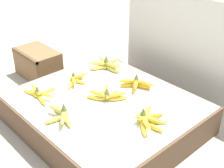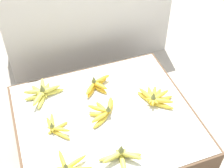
{
  "view_description": "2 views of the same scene",
  "coord_description": "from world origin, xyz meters",
  "px_view_note": "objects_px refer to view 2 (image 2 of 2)",
  "views": [
    {
      "loc": [
        1.2,
        -1.04,
        1.2
      ],
      "look_at": [
        -0.0,
        0.06,
        0.28
      ],
      "focal_mm": 50.0,
      "sensor_mm": 36.0,
      "label": 1
    },
    {
      "loc": [
        -0.36,
        -1.14,
        1.63
      ],
      "look_at": [
        0.08,
        0.1,
        0.34
      ],
      "focal_mm": 50.0,
      "sensor_mm": 36.0,
      "label": 2
    }
  ],
  "objects_px": {
    "banana_bunch_front_midleft": "(121,156)",
    "banana_bunch_back_left": "(42,93)",
    "banana_bunch_front_left": "(66,168)",
    "banana_bunch_middle_left": "(56,127)",
    "banana_bunch_middle_midright": "(155,98)",
    "banana_bunch_back_midleft": "(97,85)",
    "banana_bunch_middle_midleft": "(103,111)"
  },
  "relations": [
    {
      "from": "banana_bunch_front_left",
      "to": "banana_bunch_middle_midleft",
      "type": "height_order",
      "value": "banana_bunch_middle_midleft"
    },
    {
      "from": "banana_bunch_front_midleft",
      "to": "banana_bunch_back_left",
      "type": "xyz_separation_m",
      "value": [
        -0.3,
        0.6,
        0.0
      ]
    },
    {
      "from": "banana_bunch_middle_left",
      "to": "banana_bunch_middle_midright",
      "type": "xyz_separation_m",
      "value": [
        0.63,
        0.01,
        0.01
      ]
    },
    {
      "from": "banana_bunch_front_left",
      "to": "banana_bunch_front_midleft",
      "type": "bearing_deg",
      "value": -7.01
    },
    {
      "from": "banana_bunch_middle_midleft",
      "to": "banana_bunch_back_left",
      "type": "height_order",
      "value": "banana_bunch_back_left"
    },
    {
      "from": "banana_bunch_middle_midleft",
      "to": "banana_bunch_middle_midright",
      "type": "bearing_deg",
      "value": -1.43
    },
    {
      "from": "banana_bunch_front_left",
      "to": "banana_bunch_middle_midright",
      "type": "xyz_separation_m",
      "value": [
        0.63,
        0.28,
        0.01
      ]
    },
    {
      "from": "banana_bunch_back_midleft",
      "to": "banana_bunch_middle_left",
      "type": "bearing_deg",
      "value": -143.25
    },
    {
      "from": "banana_bunch_middle_midright",
      "to": "banana_bunch_back_midleft",
      "type": "relative_size",
      "value": 1.14
    },
    {
      "from": "banana_bunch_middle_midright",
      "to": "banana_bunch_middle_midleft",
      "type": "bearing_deg",
      "value": 178.57
    },
    {
      "from": "banana_bunch_front_midleft",
      "to": "banana_bunch_middle_midleft",
      "type": "relative_size",
      "value": 1.16
    },
    {
      "from": "banana_bunch_front_left",
      "to": "banana_bunch_middle_left",
      "type": "distance_m",
      "value": 0.27
    },
    {
      "from": "banana_bunch_middle_left",
      "to": "banana_bunch_front_midleft",
      "type": "bearing_deg",
      "value": -47.4
    },
    {
      "from": "banana_bunch_middle_left",
      "to": "banana_bunch_middle_midright",
      "type": "height_order",
      "value": "banana_bunch_middle_midright"
    },
    {
      "from": "banana_bunch_middle_left",
      "to": "banana_bunch_middle_midleft",
      "type": "bearing_deg",
      "value": 3.87
    },
    {
      "from": "banana_bunch_front_left",
      "to": "banana_bunch_back_midleft",
      "type": "relative_size",
      "value": 1.25
    },
    {
      "from": "banana_bunch_front_left",
      "to": "banana_bunch_middle_left",
      "type": "xyz_separation_m",
      "value": [
        0.01,
        0.27,
        0.0
      ]
    },
    {
      "from": "banana_bunch_front_left",
      "to": "banana_bunch_middle_midright",
      "type": "relative_size",
      "value": 1.1
    },
    {
      "from": "banana_bunch_middle_midleft",
      "to": "banana_bunch_back_left",
      "type": "distance_m",
      "value": 0.41
    },
    {
      "from": "banana_bunch_back_left",
      "to": "banana_bunch_back_midleft",
      "type": "height_order",
      "value": "banana_bunch_back_left"
    },
    {
      "from": "banana_bunch_back_midleft",
      "to": "banana_bunch_back_left",
      "type": "bearing_deg",
      "value": 171.41
    },
    {
      "from": "banana_bunch_front_midleft",
      "to": "banana_bunch_middle_left",
      "type": "relative_size",
      "value": 1.1
    },
    {
      "from": "banana_bunch_middle_left",
      "to": "banana_bunch_back_left",
      "type": "xyz_separation_m",
      "value": [
        -0.02,
        0.29,
        0.01
      ]
    },
    {
      "from": "banana_bunch_front_midleft",
      "to": "banana_bunch_back_midleft",
      "type": "relative_size",
      "value": 1.12
    },
    {
      "from": "banana_bunch_middle_midleft",
      "to": "banana_bunch_middle_midright",
      "type": "xyz_separation_m",
      "value": [
        0.34,
        -0.01,
        0.0
      ]
    },
    {
      "from": "banana_bunch_front_midleft",
      "to": "banana_bunch_middle_midleft",
      "type": "bearing_deg",
      "value": 88.35
    },
    {
      "from": "banana_bunch_front_left",
      "to": "banana_bunch_back_left",
      "type": "xyz_separation_m",
      "value": [
        -0.01,
        0.56,
        0.01
      ]
    },
    {
      "from": "banana_bunch_front_midleft",
      "to": "banana_bunch_back_left",
      "type": "distance_m",
      "value": 0.67
    },
    {
      "from": "banana_bunch_middle_left",
      "to": "banana_bunch_middle_midleft",
      "type": "xyz_separation_m",
      "value": [
        0.29,
        0.02,
        0.01
      ]
    },
    {
      "from": "banana_bunch_middle_midright",
      "to": "banana_bunch_middle_left",
      "type": "bearing_deg",
      "value": -178.97
    },
    {
      "from": "banana_bunch_middle_midleft",
      "to": "banana_bunch_middle_midright",
      "type": "relative_size",
      "value": 0.85
    },
    {
      "from": "banana_bunch_middle_left",
      "to": "banana_bunch_middle_midright",
      "type": "bearing_deg",
      "value": 1.03
    }
  ]
}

